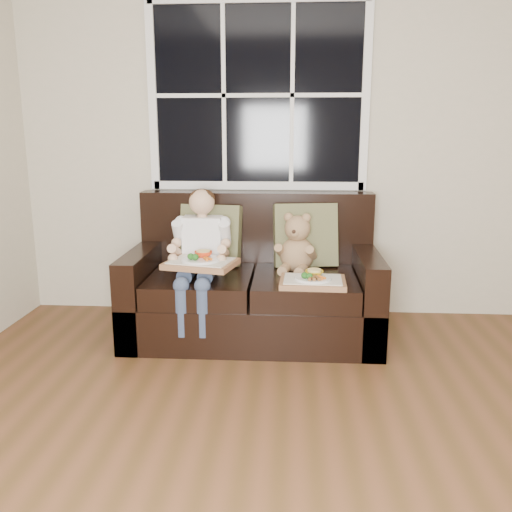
# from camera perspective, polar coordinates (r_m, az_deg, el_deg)

# --- Properties ---
(room_walls) EXTENTS (4.52, 5.02, 2.71)m
(room_walls) POSITION_cam_1_polar(r_m,az_deg,el_deg) (1.65, 11.44, 19.55)
(room_walls) COLOR beige
(room_walls) RESTS_ON ground
(window_back) EXTENTS (1.62, 0.04, 1.37)m
(window_back) POSITION_cam_1_polar(r_m,az_deg,el_deg) (4.12, 0.21, 16.55)
(window_back) COLOR black
(window_back) RESTS_ON room_walls
(loveseat) EXTENTS (1.70, 0.92, 0.96)m
(loveseat) POSITION_cam_1_polar(r_m,az_deg,el_deg) (3.81, -0.23, -3.56)
(loveseat) COLOR black
(loveseat) RESTS_ON ground
(pillow_left) EXTENTS (0.45, 0.25, 0.44)m
(pillow_left) POSITION_cam_1_polar(r_m,az_deg,el_deg) (3.91, -4.78, 2.20)
(pillow_left) COLOR olive
(pillow_left) RESTS_ON loveseat
(pillow_right) EXTENTS (0.47, 0.27, 0.46)m
(pillow_right) POSITION_cam_1_polar(r_m,az_deg,el_deg) (3.87, 5.23, 2.18)
(pillow_right) COLOR olive
(pillow_right) RESTS_ON loveseat
(child) EXTENTS (0.38, 0.60, 0.87)m
(child) POSITION_cam_1_polar(r_m,az_deg,el_deg) (3.65, -5.86, 1.08)
(child) COLOR white
(child) RESTS_ON loveseat
(teddy_bear) EXTENTS (0.28, 0.34, 0.42)m
(teddy_bear) POSITION_cam_1_polar(r_m,az_deg,el_deg) (3.75, 4.35, 0.96)
(teddy_bear) COLOR tan
(teddy_bear) RESTS_ON loveseat
(tray_left) EXTENTS (0.49, 0.42, 0.10)m
(tray_left) POSITION_cam_1_polar(r_m,az_deg,el_deg) (3.50, -5.80, -0.63)
(tray_left) COLOR #A56B4A
(tray_left) RESTS_ON child
(tray_right) EXTENTS (0.42, 0.33, 0.09)m
(tray_right) POSITION_cam_1_polar(r_m,az_deg,el_deg) (3.43, 6.00, -2.58)
(tray_right) COLOR #A56B4A
(tray_right) RESTS_ON loveseat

